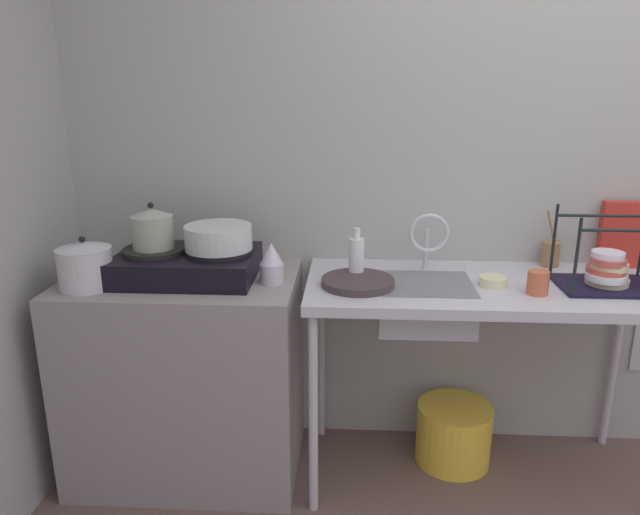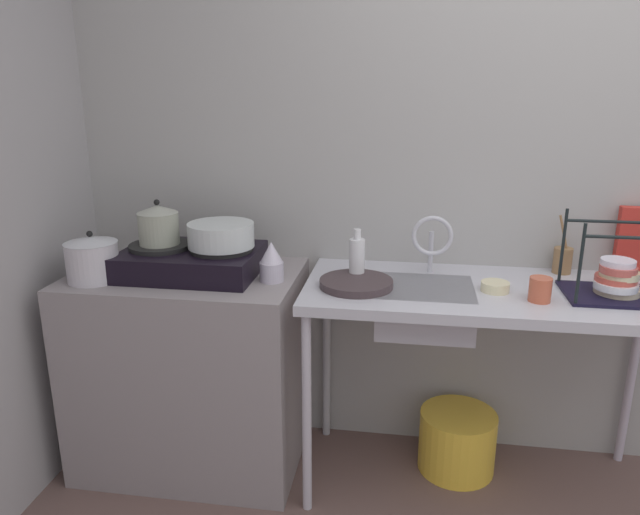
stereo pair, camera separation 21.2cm
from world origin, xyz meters
TOP-DOWN VIEW (x-y plane):
  - wall_back at (0.00, 1.48)m, footprint 5.32×0.10m
  - counter_concrete at (-1.71, 1.13)m, footprint 0.93×0.60m
  - counter_sink at (-0.50, 1.13)m, footprint 1.40×0.60m
  - stove at (-1.68, 1.13)m, footprint 0.55×0.40m
  - pot_on_left_burner at (-1.81, 1.13)m, footprint 0.16×0.16m
  - pot_on_right_burner at (-1.55, 1.13)m, footprint 0.26×0.26m
  - pot_beside_stove at (-2.03, 0.99)m, footprint 0.20×0.20m
  - percolator at (-1.34, 1.09)m, footprint 0.09×0.09m
  - sink_basin at (-0.74, 1.11)m, footprint 0.37×0.33m
  - faucet at (-0.72, 1.24)m, footprint 0.16×0.09m
  - frying_pan at (-1.00, 1.07)m, footprint 0.28×0.28m
  - dish_rack at (-0.06, 1.11)m, footprint 0.36×0.27m
  - cup_by_rack at (-0.34, 1.02)m, footprint 0.08×0.08m
  - small_bowl_on_drainboard at (-0.48, 1.10)m, footprint 0.11×0.11m
  - bottle_by_sink at (-1.01, 1.16)m, footprint 0.06×0.06m
  - utensil_jar at (-0.18, 1.38)m, footprint 0.07×0.07m
  - bucket_on_floor at (-0.56, 1.22)m, footprint 0.33×0.33m

SIDE VIEW (x-z plane):
  - bucket_on_floor at x=-0.56m, z-range 0.00..0.27m
  - counter_concrete at x=-1.71m, z-range 0.00..0.87m
  - sink_basin at x=-0.74m, z-range 0.70..0.87m
  - counter_sink at x=-0.50m, z-range 0.36..1.23m
  - frying_pan at x=-1.00m, z-range 0.87..0.90m
  - small_bowl_on_drainboard at x=-0.48m, z-range 0.87..0.90m
  - cup_by_rack at x=-0.34m, z-range 0.87..0.95m
  - utensil_jar at x=-0.18m, z-range 0.80..1.04m
  - stove at x=-1.68m, z-range 0.86..0.98m
  - dish_rack at x=-0.06m, z-range 0.78..1.08m
  - percolator at x=-1.34m, z-range 0.86..1.02m
  - bottle_by_sink at x=-1.01m, z-range 0.85..1.06m
  - pot_beside_stove at x=-2.03m, z-range 0.86..1.06m
  - faucet at x=-0.72m, z-range 0.90..1.15m
  - pot_on_right_burner at x=-1.55m, z-range 0.99..1.08m
  - pot_on_left_burner at x=-1.81m, z-range 0.98..1.16m
  - wall_back at x=0.00m, z-range 0.00..2.43m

